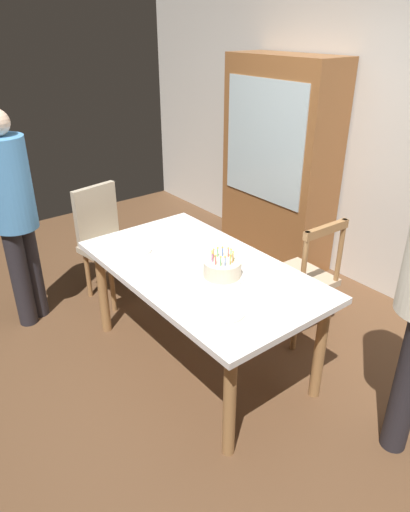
% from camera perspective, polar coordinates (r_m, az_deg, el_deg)
% --- Properties ---
extents(ground, '(6.40, 6.40, 0.00)m').
position_cam_1_polar(ground, '(3.38, -0.53, -12.51)').
color(ground, brown).
extents(back_wall, '(6.40, 0.10, 2.60)m').
position_cam_1_polar(back_wall, '(4.09, 21.02, 13.33)').
color(back_wall, beige).
rests_on(back_wall, ground).
extents(dining_table, '(1.65, 0.93, 0.74)m').
position_cam_1_polar(dining_table, '(3.00, -0.59, -2.85)').
color(dining_table, white).
rests_on(dining_table, ground).
extents(birthday_cake, '(0.28, 0.28, 0.18)m').
position_cam_1_polar(birthday_cake, '(2.82, 2.15, -1.65)').
color(birthday_cake, silver).
rests_on(birthday_cake, dining_table).
extents(plate_near_celebrant, '(0.22, 0.22, 0.01)m').
position_cam_1_polar(plate_near_celebrant, '(3.20, -8.54, 0.71)').
color(plate_near_celebrant, silver).
rests_on(plate_near_celebrant, dining_table).
extents(plate_far_side, '(0.22, 0.22, 0.01)m').
position_cam_1_polar(plate_far_side, '(3.13, 1.52, 0.41)').
color(plate_far_side, silver).
rests_on(plate_far_side, dining_table).
extents(plate_near_guest, '(0.22, 0.22, 0.01)m').
position_cam_1_polar(plate_near_guest, '(2.52, 2.51, -6.91)').
color(plate_near_guest, silver).
rests_on(plate_near_guest, dining_table).
extents(fork_near_celebrant, '(0.18, 0.02, 0.01)m').
position_cam_1_polar(fork_near_celebrant, '(3.32, -10.02, 1.60)').
color(fork_near_celebrant, silver).
rests_on(fork_near_celebrant, dining_table).
extents(fork_far_side, '(0.18, 0.02, 0.01)m').
position_cam_1_polar(fork_far_side, '(3.23, -0.55, 1.28)').
color(fork_far_side, silver).
rests_on(fork_far_side, dining_table).
extents(fork_near_guest, '(0.18, 0.05, 0.01)m').
position_cam_1_polar(fork_near_guest, '(2.62, 0.22, -5.43)').
color(fork_near_guest, silver).
rests_on(fork_near_guest, dining_table).
extents(chair_spindle_back, '(0.46, 0.46, 0.95)m').
position_cam_1_polar(chair_spindle_back, '(3.46, 11.74, -2.87)').
color(chair_spindle_back, tan).
rests_on(chair_spindle_back, ground).
extents(chair_upholstered, '(0.51, 0.51, 0.95)m').
position_cam_1_polar(chair_upholstered, '(3.96, -12.08, 2.32)').
color(chair_upholstered, tan).
rests_on(chair_upholstered, ground).
extents(person_celebrant, '(0.32, 0.32, 1.64)m').
position_cam_1_polar(person_celebrant, '(3.62, -22.54, 5.30)').
color(person_celebrant, '#262328').
rests_on(person_celebrant, ground).
extents(china_cabinet, '(1.10, 0.45, 1.90)m').
position_cam_1_polar(china_cabinet, '(4.43, 9.11, 11.06)').
color(china_cabinet, brown).
rests_on(china_cabinet, ground).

